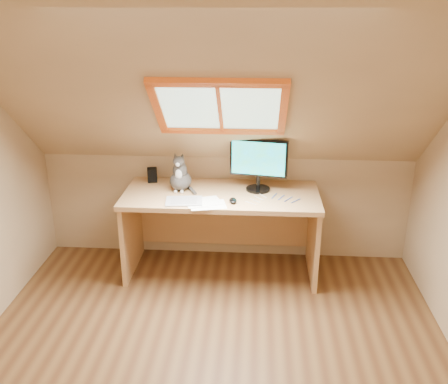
{
  "coord_description": "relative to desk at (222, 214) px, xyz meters",
  "views": [
    {
      "loc": [
        0.29,
        -2.71,
        2.4
      ],
      "look_at": [
        0.03,
        1.0,
        0.95
      ],
      "focal_mm": 40.0,
      "sensor_mm": 36.0,
      "label": 1
    }
  ],
  "objects": [
    {
      "name": "ground",
      "position": [
        0.02,
        -1.45,
        -0.55
      ],
      "size": [
        3.5,
        3.5,
        0.0
      ],
      "primitive_type": "plane",
      "color": "brown",
      "rests_on": "ground"
    },
    {
      "name": "room_shell",
      "position": [
        0.02,
        -1.55,
        0.88
      ],
      "size": [
        3.52,
        3.52,
        2.41
      ],
      "color": "tan",
      "rests_on": "ground"
    },
    {
      "name": "desk",
      "position": [
        0.0,
        0.0,
        0.0
      ],
      "size": [
        1.73,
        0.76,
        0.79
      ],
      "color": "tan",
      "rests_on": "ground"
    },
    {
      "name": "monitor",
      "position": [
        0.32,
        0.01,
        0.51
      ],
      "size": [
        0.51,
        0.22,
        0.47
      ],
      "color": "black",
      "rests_on": "desk"
    },
    {
      "name": "cat",
      "position": [
        -0.37,
        -0.02,
        0.36
      ],
      "size": [
        0.21,
        0.24,
        0.36
      ],
      "color": "#4B4642",
      "rests_on": "desk"
    },
    {
      "name": "desk_speaker",
      "position": [
        -0.67,
        0.18,
        0.3
      ],
      "size": [
        0.11,
        0.11,
        0.13
      ],
      "primitive_type": "cube",
      "rotation": [
        0.0,
        0.0,
        0.23
      ],
      "color": "black",
      "rests_on": "desk"
    },
    {
      "name": "graphics_tablet",
      "position": [
        -0.3,
        -0.3,
        0.24
      ],
      "size": [
        0.33,
        0.25,
        0.01
      ],
      "primitive_type": "cube",
      "rotation": [
        0.0,
        0.0,
        0.1
      ],
      "color": "#B2B2B7",
      "rests_on": "desk"
    },
    {
      "name": "mouse",
      "position": [
        0.11,
        -0.29,
        0.25
      ],
      "size": [
        0.08,
        0.12,
        0.03
      ],
      "primitive_type": "ellipsoid",
      "rotation": [
        0.0,
        0.0,
        0.19
      ],
      "color": "black",
      "rests_on": "desk"
    },
    {
      "name": "papers",
      "position": [
        -0.15,
        -0.33,
        0.24
      ],
      "size": [
        0.35,
        0.3,
        0.01
      ],
      "color": "white",
      "rests_on": "desk"
    },
    {
      "name": "cables",
      "position": [
        0.46,
        -0.19,
        0.24
      ],
      "size": [
        0.51,
        0.26,
        0.01
      ],
      "color": "silver",
      "rests_on": "desk"
    }
  ]
}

